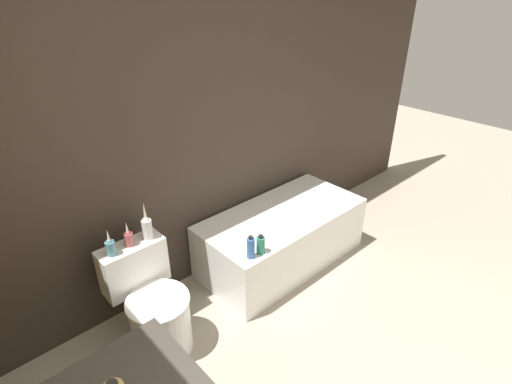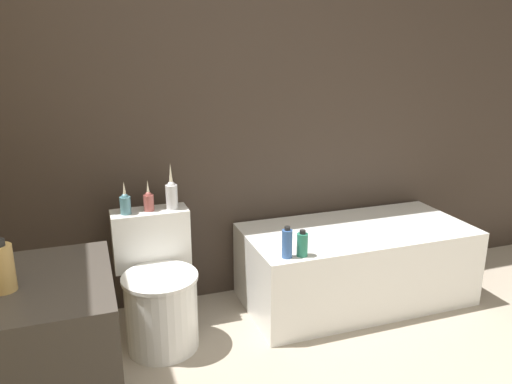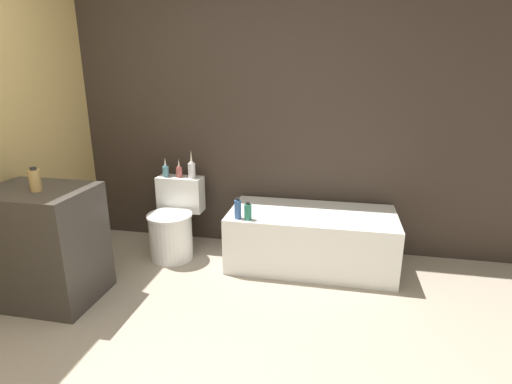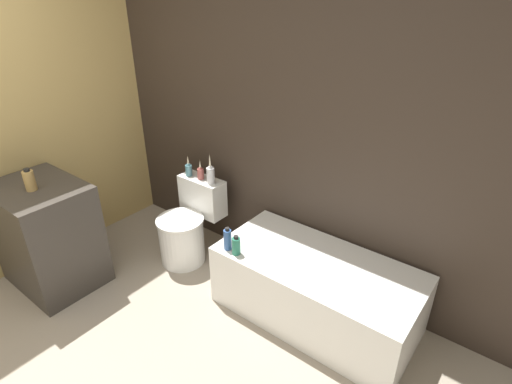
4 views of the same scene
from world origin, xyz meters
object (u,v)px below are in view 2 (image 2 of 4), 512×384
Objects in this scene: soap_bottle_glass at (1,267)px; toilet at (159,289)px; vase_bronze at (172,194)px; vase_silver at (149,200)px; shampoo_bottle_tall at (287,243)px; vase_gold at (125,203)px; shampoo_bottle_short at (302,244)px; bathtub at (355,263)px.

toilet is at bearing 57.69° from soap_bottle_glass.
toilet is 0.53m from vase_bronze.
vase_bronze reaches higher than vase_silver.
vase_gold is at bearing 153.32° from shampoo_bottle_tall.
soap_bottle_glass is (-0.59, -0.93, 0.64)m from toilet.
soap_bottle_glass is at bearing -152.39° from shampoo_bottle_short.
soap_bottle_glass reaches higher than vase_silver.
vase_silver is at bearing 148.03° from shampoo_bottle_tall.
vase_bronze is at bearing 57.35° from soap_bottle_glass.
toilet is 3.99× the size of vase_silver.
shampoo_bottle_short reaches higher than bathtub.
soap_bottle_glass reaches higher than shampoo_bottle_tall.
vase_gold is at bearing -172.66° from vase_silver.
soap_bottle_glass is at bearing -112.43° from vase_gold.
vase_gold reaches higher than vase_silver.
shampoo_bottle_short is (0.76, -0.23, 0.25)m from toilet.
shampoo_bottle_tall is (0.67, -0.22, 0.27)m from toilet.
vase_gold is 0.91m from shampoo_bottle_tall.
shampoo_bottle_tall is at bearing 175.00° from shampoo_bottle_short.
shampoo_bottle_short is (0.88, -0.41, -0.21)m from vase_gold.
bathtub is 9.58× the size of shampoo_bottle_short.
bathtub is 2.04× the size of toilet.
toilet is 0.51m from vase_gold.
bathtub is at bearing -5.49° from vase_gold.
toilet is at bearing -124.30° from vase_bronze.
vase_silver is 0.81m from shampoo_bottle_tall.
shampoo_bottle_short is (0.63, -0.42, -0.23)m from vase_bronze.
vase_gold is 1.05× the size of shampoo_bottle_tall.
shampoo_bottle_tall is (0.67, -0.42, -0.19)m from vase_silver.
vase_gold is at bearing 67.57° from soap_bottle_glass.
vase_bronze is (0.26, 0.01, 0.03)m from vase_gold.
soap_bottle_glass is at bearing -122.65° from vase_bronze.
bathtub is 8.41× the size of soap_bottle_glass.
toilet reaches higher than shampoo_bottle_tall.
vase_silver is (0.13, 0.02, -0.00)m from vase_gold.
vase_bronze reaches higher than shampoo_bottle_short.
shampoo_bottle_tall is at bearing -31.97° from vase_silver.
toilet is 4.12× the size of soap_bottle_glass.
toilet reaches higher than bathtub.
soap_bottle_glass reaches higher than vase_gold.
toilet is 4.69× the size of shampoo_bottle_short.
bathtub is 8.15× the size of vase_silver.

